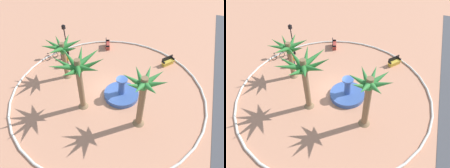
% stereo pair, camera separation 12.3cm
% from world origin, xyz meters
% --- Properties ---
extents(ground_plane, '(80.00, 80.00, 0.00)m').
position_xyz_m(ground_plane, '(0.00, 0.00, 0.00)').
color(ground_plane, tan).
extents(plaza_curb, '(19.02, 19.02, 0.20)m').
position_xyz_m(plaza_curb, '(0.00, 0.00, 0.10)').
color(plaza_curb, silver).
rests_on(plaza_curb, ground).
extents(fountain, '(3.34, 3.34, 2.20)m').
position_xyz_m(fountain, '(0.37, 1.55, 0.31)').
color(fountain, '#38569E').
rests_on(fountain, ground).
extents(palm_tree_near_fountain, '(3.99, 3.94, 4.41)m').
position_xyz_m(palm_tree_near_fountain, '(-0.21, -4.94, 3.27)').
color(palm_tree_near_fountain, brown).
rests_on(palm_tree_near_fountain, ground).
extents(palm_tree_by_curb, '(4.33, 4.33, 5.51)m').
position_xyz_m(palm_tree_by_curb, '(2.96, -1.24, 4.19)').
color(palm_tree_by_curb, brown).
rests_on(palm_tree_by_curb, ground).
extents(palm_tree_mid_plaza, '(3.40, 3.39, 5.34)m').
position_xyz_m(palm_tree_mid_plaza, '(2.86, 4.03, 3.86)').
color(palm_tree_mid_plaza, brown).
rests_on(palm_tree_mid_plaza, ground).
extents(bench_east, '(1.67, 1.09, 1.00)m').
position_xyz_m(bench_east, '(-7.37, -3.23, 0.35)').
color(bench_east, '#B73D33').
rests_on(bench_east, ground).
extents(bench_west, '(1.59, 1.35, 1.00)m').
position_xyz_m(bench_west, '(-6.56, 4.76, 0.35)').
color(bench_west, gold).
rests_on(bench_west, ground).
extents(lamppost, '(0.32, 0.32, 4.01)m').
position_xyz_m(lamppost, '(-4.01, -7.19, 2.35)').
color(lamppost, black).
rests_on(lamppost, ground).
extents(trash_bin, '(0.46, 0.46, 0.73)m').
position_xyz_m(trash_bin, '(-2.85, -7.20, 0.39)').
color(trash_bin, black).
rests_on(trash_bin, ground).
extents(bicycle_red_frame, '(1.50, 0.94, 0.94)m').
position_xyz_m(bicycle_red_frame, '(-2.37, -8.45, 0.38)').
color(bicycle_red_frame, black).
rests_on(bicycle_red_frame, ground).
extents(person_cyclist_helmet, '(0.29, 0.51, 1.61)m').
position_xyz_m(person_cyclist_helmet, '(-1.87, -5.88, 0.90)').
color(person_cyclist_helmet, '#33333D').
rests_on(person_cyclist_helmet, ground).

